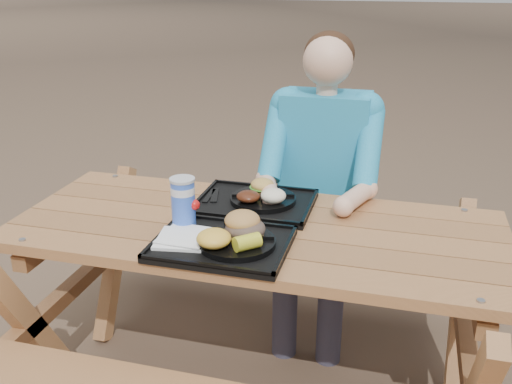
# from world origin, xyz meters

# --- Properties ---
(picnic_table) EXTENTS (1.80, 1.49, 0.75)m
(picnic_table) POSITION_xyz_m (0.00, 0.00, 0.38)
(picnic_table) COLOR #999999
(picnic_table) RESTS_ON ground
(tray_near) EXTENTS (0.45, 0.35, 0.02)m
(tray_near) POSITION_xyz_m (-0.06, -0.21, 0.76)
(tray_near) COLOR black
(tray_near) RESTS_ON picnic_table
(tray_far) EXTENTS (0.45, 0.35, 0.02)m
(tray_far) POSITION_xyz_m (-0.05, 0.17, 0.76)
(tray_far) COLOR black
(tray_far) RESTS_ON picnic_table
(plate_near) EXTENTS (0.26, 0.26, 0.02)m
(plate_near) POSITION_xyz_m (-0.01, -0.21, 0.78)
(plate_near) COLOR black
(plate_near) RESTS_ON tray_near
(plate_far) EXTENTS (0.26, 0.26, 0.02)m
(plate_far) POSITION_xyz_m (-0.02, 0.18, 0.78)
(plate_far) COLOR black
(plate_far) RESTS_ON tray_far
(napkin_stack) EXTENTS (0.19, 0.19, 0.02)m
(napkin_stack) POSITION_xyz_m (-0.20, -0.23, 0.78)
(napkin_stack) COLOR white
(napkin_stack) RESTS_ON tray_near
(soda_cup) EXTENTS (0.08, 0.08, 0.17)m
(soda_cup) POSITION_xyz_m (-0.24, -0.11, 0.86)
(soda_cup) COLOR blue
(soda_cup) RESTS_ON tray_near
(condiment_bbq) EXTENTS (0.05, 0.05, 0.03)m
(condiment_bbq) POSITION_xyz_m (-0.07, -0.09, 0.79)
(condiment_bbq) COLOR black
(condiment_bbq) RESTS_ON tray_near
(condiment_mustard) EXTENTS (0.04, 0.04, 0.03)m
(condiment_mustard) POSITION_xyz_m (-0.00, -0.08, 0.78)
(condiment_mustard) COLOR orange
(condiment_mustard) RESTS_ON tray_near
(sandwich) EXTENTS (0.13, 0.13, 0.13)m
(sandwich) POSITION_xyz_m (0.01, -0.18, 0.86)
(sandwich) COLOR #BC8242
(sandwich) RESTS_ON plate_near
(mac_cheese) EXTENTS (0.11, 0.11, 0.06)m
(mac_cheese) POSITION_xyz_m (-0.07, -0.28, 0.82)
(mac_cheese) COLOR yellow
(mac_cheese) RESTS_ON plate_near
(corn_cob) EXTENTS (0.12, 0.12, 0.05)m
(corn_cob) POSITION_xyz_m (0.04, -0.27, 0.82)
(corn_cob) COLOR yellow
(corn_cob) RESTS_ON plate_near
(cutlery_far) EXTENTS (0.06, 0.15, 0.01)m
(cutlery_far) POSITION_xyz_m (-0.22, 0.18, 0.77)
(cutlery_far) COLOR black
(cutlery_far) RESTS_ON tray_far
(burger) EXTENTS (0.10, 0.10, 0.09)m
(burger) POSITION_xyz_m (-0.03, 0.23, 0.83)
(burger) COLOR gold
(burger) RESTS_ON plate_far
(baked_beans) EXTENTS (0.09, 0.09, 0.04)m
(baked_beans) POSITION_xyz_m (-0.06, 0.12, 0.81)
(baked_beans) COLOR #4B1F0F
(baked_beans) RESTS_ON plate_far
(potato_salad) EXTENTS (0.10, 0.10, 0.05)m
(potato_salad) POSITION_xyz_m (0.03, 0.13, 0.82)
(potato_salad) COLOR white
(potato_salad) RESTS_ON plate_far
(diner) EXTENTS (0.48, 0.84, 1.28)m
(diner) POSITION_xyz_m (0.16, 0.57, 0.64)
(diner) COLOR teal
(diner) RESTS_ON ground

